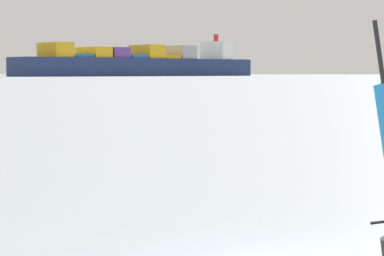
# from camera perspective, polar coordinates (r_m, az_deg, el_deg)

# --- Properties ---
(cargo_ship) EXTENTS (150.93, 180.66, 34.04)m
(cargo_ship) POSITION_cam_1_polar(r_m,az_deg,el_deg) (597.45, -3.87, 4.71)
(cargo_ship) COLOR navy
(cargo_ship) RESTS_ON ground_plane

